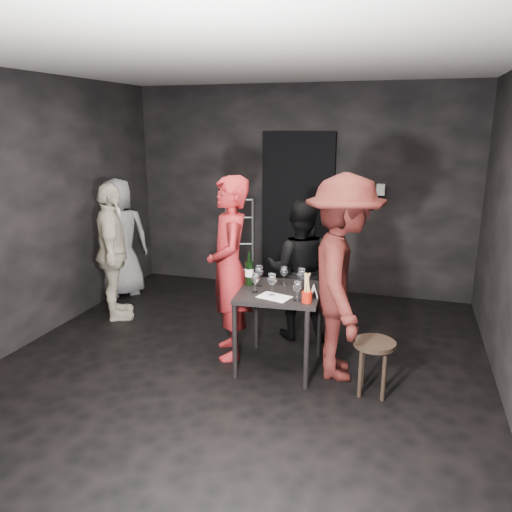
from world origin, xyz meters
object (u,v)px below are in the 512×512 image
(tasting_table, at_px, (280,301))
(wine_bottle, at_px, (249,272))
(stool, at_px, (374,352))
(server_red, at_px, (229,254))
(bystander_cream, at_px, (112,250))
(woman_black, at_px, (299,272))
(breadstick_cup, at_px, (307,288))
(hand_truck, at_px, (239,273))
(bystander_grey, at_px, (119,236))
(man_maroon, at_px, (344,258))

(tasting_table, relative_size, wine_bottle, 2.38)
(tasting_table, bearing_deg, stool, -14.79)
(server_red, height_order, bystander_cream, server_red)
(server_red, xyz_separation_m, woman_black, (0.54, 0.62, -0.31))
(woman_black, bearing_deg, tasting_table, 82.77)
(breadstick_cup, bearing_deg, bystander_cream, 160.53)
(hand_truck, height_order, tasting_table, hand_truck)
(woman_black, bearing_deg, bystander_grey, -19.64)
(server_red, xyz_separation_m, man_maroon, (1.08, -0.09, 0.07))
(tasting_table, distance_m, server_red, 0.65)
(wine_bottle, bearing_deg, tasting_table, -12.23)
(tasting_table, bearing_deg, bystander_cream, 163.60)
(man_maroon, distance_m, bystander_grey, 3.33)
(hand_truck, relative_size, bystander_cream, 0.76)
(woman_black, relative_size, breadstick_cup, 5.29)
(server_red, bearing_deg, wine_bottle, 49.83)
(man_maroon, height_order, breadstick_cup, man_maroon)
(tasting_table, xyz_separation_m, server_red, (-0.52, 0.12, 0.37))
(hand_truck, relative_size, breadstick_cup, 4.64)
(tasting_table, relative_size, server_red, 0.37)
(tasting_table, distance_m, bystander_cream, 2.22)
(server_red, distance_m, bystander_cream, 1.68)
(man_maroon, bearing_deg, bystander_grey, 54.53)
(server_red, xyz_separation_m, wine_bottle, (0.21, -0.06, -0.15))
(tasting_table, relative_size, man_maroon, 0.34)
(tasting_table, relative_size, woman_black, 0.53)
(tasting_table, bearing_deg, man_maroon, 3.78)
(hand_truck, bearing_deg, tasting_table, -81.03)
(tasting_table, relative_size, breadstick_cup, 2.79)
(tasting_table, distance_m, bystander_grey, 2.84)
(man_maroon, xyz_separation_m, bystander_grey, (-3.05, 1.32, -0.30))
(bystander_cream, bearing_deg, stool, -138.02)
(hand_truck, bearing_deg, server_red, -92.66)
(stool, distance_m, breadstick_cup, 0.76)
(server_red, relative_size, woman_black, 1.43)
(man_maroon, relative_size, wine_bottle, 6.89)
(stool, distance_m, woman_black, 1.33)
(hand_truck, xyz_separation_m, woman_black, (1.12, -1.30, 0.49))
(bystander_grey, bearing_deg, tasting_table, 108.43)
(hand_truck, distance_m, breadstick_cup, 2.74)
(wine_bottle, bearing_deg, man_maroon, -2.04)
(bystander_grey, bearing_deg, breadstick_cup, 107.35)
(server_red, bearing_deg, hand_truck, 171.02)
(server_red, bearing_deg, stool, 50.14)
(man_maroon, relative_size, bystander_cream, 1.33)
(stool, bearing_deg, bystander_grey, 154.72)
(bystander_grey, bearing_deg, hand_truck, 162.96)
(stool, xyz_separation_m, server_red, (-1.39, 0.35, 0.64))
(server_red, height_order, woman_black, server_red)
(breadstick_cup, bearing_deg, man_maroon, 45.80)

